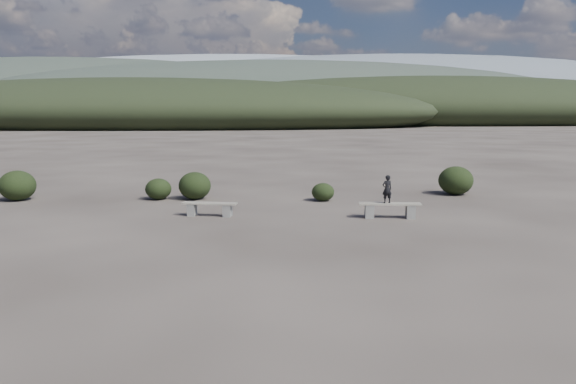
{
  "coord_description": "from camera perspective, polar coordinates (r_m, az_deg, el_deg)",
  "views": [
    {
      "loc": [
        0.44,
        -12.36,
        3.5
      ],
      "look_at": [
        0.76,
        3.5,
        1.1
      ],
      "focal_mm": 35.0,
      "sensor_mm": 36.0,
      "label": 1
    }
  ],
  "objects": [
    {
      "name": "bench_right",
      "position": [
        18.14,
        10.31,
        -1.71
      ],
      "size": [
        1.97,
        0.55,
        0.49
      ],
      "rotation": [
        0.0,
        0.0,
        -0.07
      ],
      "color": "slate",
      "rests_on": "ground"
    },
    {
      "name": "shrub_f",
      "position": [
        23.56,
        -25.79,
        0.6
      ],
      "size": [
        1.35,
        1.35,
        1.14
      ],
      "primitive_type": "ellipsoid",
      "color": "black",
      "rests_on": "ground"
    },
    {
      "name": "shrub_e",
      "position": [
        23.63,
        16.68,
        1.13
      ],
      "size": [
        1.38,
        1.38,
        1.15
      ],
      "primitive_type": "ellipsoid",
      "color": "black",
      "rests_on": "ground"
    },
    {
      "name": "mountain_ridges",
      "position": [
        351.59,
        -2.51,
        9.8
      ],
      "size": [
        500.0,
        400.0,
        56.0
      ],
      "color": "black",
      "rests_on": "ground"
    },
    {
      "name": "shrub_c",
      "position": [
        21.15,
        3.57,
        -0.0
      ],
      "size": [
        0.85,
        0.85,
        0.68
      ],
      "primitive_type": "ellipsoid",
      "color": "black",
      "rests_on": "ground"
    },
    {
      "name": "ground",
      "position": [
        12.85,
        -3.1,
        -7.21
      ],
      "size": [
        1200.0,
        1200.0,
        0.0
      ],
      "primitive_type": "plane",
      "color": "#312A26",
      "rests_on": "ground"
    },
    {
      "name": "seated_person",
      "position": [
        18.03,
        10.03,
        0.29
      ],
      "size": [
        0.37,
        0.29,
        0.9
      ],
      "primitive_type": "imported",
      "rotation": [
        0.0,
        0.0,
        3.41
      ],
      "color": "black",
      "rests_on": "bench_right"
    },
    {
      "name": "shrub_a",
      "position": [
        22.02,
        -13.04,
        0.3
      ],
      "size": [
        0.99,
        0.99,
        0.81
      ],
      "primitive_type": "ellipsoid",
      "color": "black",
      "rests_on": "ground"
    },
    {
      "name": "bench_left",
      "position": [
        18.36,
        -7.97,
        -1.61
      ],
      "size": [
        1.81,
        0.65,
        0.44
      ],
      "rotation": [
        0.0,
        0.0,
        -0.16
      ],
      "color": "slate",
      "rests_on": "ground"
    },
    {
      "name": "shrub_b",
      "position": [
        21.77,
        -9.45,
        0.64
      ],
      "size": [
        1.23,
        1.23,
        1.05
      ],
      "primitive_type": "ellipsoid",
      "color": "black",
      "rests_on": "ground"
    }
  ]
}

